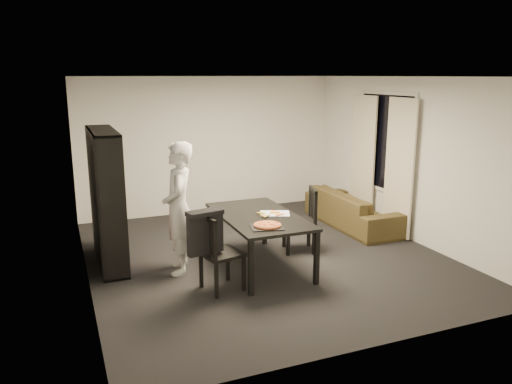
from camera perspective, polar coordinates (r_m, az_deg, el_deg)
name	(u,v)px	position (r m, az deg, el deg)	size (l,w,h in m)	color
room	(265,170)	(7.12, 1.09, 2.54)	(5.01, 5.51, 2.61)	black
window_pane	(385,142)	(8.84, 14.58, 5.52)	(0.02, 1.40, 1.60)	black
window_frame	(385,142)	(8.84, 14.55, 5.52)	(0.03, 1.52, 1.72)	white
curtain_left	(399,168)	(8.43, 16.06, 2.67)	(0.03, 0.70, 2.25)	beige
curtain_right	(363,158)	(9.26, 12.12, 3.80)	(0.03, 0.70, 2.25)	beige
bookshelf	(107,198)	(7.26, -16.71, -0.65)	(0.35, 1.50, 1.90)	black
dining_table	(259,220)	(6.87, 0.31, -3.17)	(1.00, 1.79, 0.75)	black
chair_left	(215,248)	(6.15, -4.68, -6.40)	(0.54, 0.54, 0.98)	black
chair_right	(305,215)	(7.56, 5.66, -2.67)	(0.56, 0.56, 0.98)	black
draped_jacket	(205,230)	(6.01, -5.84, -4.39)	(0.46, 0.28, 0.54)	black
person	(179,208)	(6.72, -8.82, -1.85)	(0.65, 0.43, 1.78)	silver
baking_tray	(267,227)	(6.29, 1.22, -4.04)	(0.40, 0.32, 0.01)	black
pepperoni_pizza	(267,225)	(6.31, 1.32, -3.79)	(0.35, 0.35, 0.03)	#9D522D
kitchen_towel	(275,214)	(6.91, 2.17, -2.48)	(0.40, 0.30, 0.01)	white
pizza_slices	(270,214)	(6.86, 1.57, -2.50)	(0.37, 0.31, 0.01)	#DF8345
sofa	(353,209)	(9.01, 11.03, -1.91)	(2.11, 0.82, 0.61)	#3A3417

